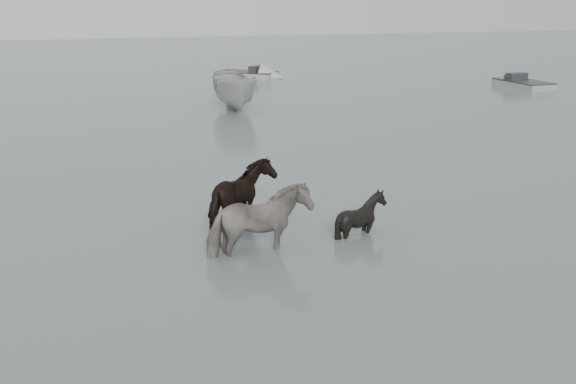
% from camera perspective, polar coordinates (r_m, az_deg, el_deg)
% --- Properties ---
extents(ground, '(140.00, 140.00, 0.00)m').
position_cam_1_polar(ground, '(14.75, -3.11, -4.90)').
color(ground, '#566661').
rests_on(ground, ground).
extents(pony_pinto, '(2.25, 1.34, 1.78)m').
position_cam_1_polar(pony_pinto, '(14.50, -2.37, -1.54)').
color(pony_pinto, black).
rests_on(pony_pinto, ground).
extents(pony_dark, '(1.89, 2.03, 1.64)m').
position_cam_1_polar(pony_dark, '(16.35, -3.52, 0.19)').
color(pony_dark, black).
rests_on(pony_dark, ground).
extents(pony_black, '(1.48, 1.40, 1.30)m').
position_cam_1_polar(pony_black, '(15.85, 5.80, -1.00)').
color(pony_black, black).
rests_on(pony_black, ground).
extents(boat_small, '(1.98, 4.77, 1.81)m').
position_cam_1_polar(boat_small, '(32.63, -4.22, 8.13)').
color(boat_small, '#AEAFAA').
rests_on(boat_small, ground).
extents(skiff_port, '(2.00, 4.93, 0.75)m').
position_cam_1_polar(skiff_port, '(41.97, 18.12, 8.35)').
color(skiff_port, gray).
rests_on(skiff_port, ground).
extents(skiff_mid, '(4.82, 4.33, 0.75)m').
position_cam_1_polar(skiff_mid, '(44.64, -3.25, 9.49)').
color(skiff_mid, '#959795').
rests_on(skiff_mid, ground).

